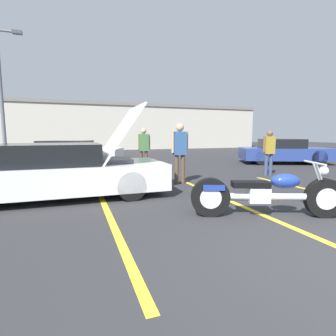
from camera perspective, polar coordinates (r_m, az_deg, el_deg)
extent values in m
cube|color=yellow|center=(4.76, -12.51, -10.50)|extent=(0.12, 5.32, 0.01)
cube|color=yellow|center=(5.69, 14.95, -7.63)|extent=(0.12, 5.32, 0.01)
cube|color=yellow|center=(7.47, 31.82, -4.93)|extent=(0.12, 5.32, 0.01)
cube|color=beige|center=(26.75, -13.82, 8.74)|extent=(32.00, 4.00, 4.40)
cube|color=slate|center=(26.89, -13.96, 13.11)|extent=(32.00, 4.20, 0.30)
cylinder|color=slate|center=(15.71, -32.55, 12.90)|extent=(0.18, 0.18, 6.56)
cylinder|color=slate|center=(16.28, -31.69, 24.02)|extent=(0.90, 0.10, 0.10)
cube|color=#4C4C51|center=(16.21, -29.99, 24.21)|extent=(0.44, 0.28, 0.16)
cylinder|color=black|center=(5.36, 30.94, -5.62)|extent=(0.70, 0.40, 0.69)
cylinder|color=black|center=(4.72, 9.18, -6.29)|extent=(0.70, 0.40, 0.69)
cylinder|color=silver|center=(5.36, 30.94, -5.62)|extent=(0.41, 0.30, 0.38)
cylinder|color=silver|center=(4.72, 9.18, -6.29)|extent=(0.41, 0.30, 0.38)
cylinder|color=silver|center=(4.95, 20.77, -5.85)|extent=(1.62, 0.73, 0.12)
cube|color=silver|center=(4.89, 19.13, -5.44)|extent=(0.42, 0.35, 0.28)
ellipsoid|color=navy|center=(5.00, 24.16, -2.61)|extent=(0.57, 0.44, 0.26)
cube|color=black|center=(4.81, 17.52, -3.40)|extent=(0.69, 0.48, 0.10)
cube|color=navy|center=(4.69, 9.83, -4.05)|extent=(0.43, 0.34, 0.10)
cylinder|color=silver|center=(5.25, 30.23, -2.22)|extent=(0.31, 0.18, 0.63)
cylinder|color=silver|center=(5.16, 29.27, 0.97)|extent=(0.29, 0.66, 0.04)
sphere|color=silver|center=(5.26, 30.81, -0.56)|extent=(0.16, 0.16, 0.16)
cylinder|color=silver|center=(4.94, 15.36, -6.37)|extent=(1.24, 0.56, 0.09)
cube|color=white|center=(6.54, -22.32, -1.79)|extent=(4.77, 1.98, 0.60)
cube|color=black|center=(6.49, -24.22, 2.78)|extent=(2.15, 1.77, 0.47)
cylinder|color=black|center=(5.81, -7.98, -3.93)|extent=(0.64, 0.22, 0.64)
cylinder|color=black|center=(7.48, -10.58, -1.45)|extent=(0.64, 0.22, 0.64)
cube|color=white|center=(6.53, -10.68, 7.26)|extent=(1.00, 1.80, 1.39)
cube|color=#4C4C51|center=(6.56, -10.95, 0.93)|extent=(0.61, 1.08, 0.28)
cube|color=white|center=(12.92, -20.48, 2.63)|extent=(4.96, 3.45, 0.63)
cube|color=black|center=(12.96, -21.33, 4.79)|extent=(2.55, 2.34, 0.35)
cylinder|color=black|center=(11.67, -15.53, 1.50)|extent=(0.67, 0.44, 0.63)
cylinder|color=black|center=(13.26, -13.38, 2.24)|extent=(0.67, 0.44, 0.63)
cylinder|color=black|center=(12.82, -27.75, 1.42)|extent=(0.67, 0.44, 0.63)
cylinder|color=black|center=(14.28, -24.46, 2.13)|extent=(0.67, 0.44, 0.63)
cube|color=navy|center=(14.33, 23.95, 2.87)|extent=(4.54, 3.35, 0.58)
cube|color=black|center=(14.25, 23.43, 4.94)|extent=(2.38, 2.27, 0.44)
cylinder|color=black|center=(14.09, 29.97, 1.92)|extent=(0.74, 0.49, 0.72)
cylinder|color=black|center=(15.57, 27.35, 2.51)|extent=(0.74, 0.49, 0.72)
cylinder|color=black|center=(13.16, 19.87, 2.15)|extent=(0.74, 0.49, 0.72)
cylinder|color=black|center=(14.74, 18.14, 2.73)|extent=(0.74, 0.49, 0.72)
cylinder|color=brown|center=(10.11, -5.84, 1.40)|extent=(0.12, 0.12, 0.82)
cylinder|color=brown|center=(10.16, -4.74, 1.44)|extent=(0.12, 0.12, 0.82)
cube|color=#4C7F47|center=(10.09, -5.34, 5.55)|extent=(0.36, 0.20, 0.65)
cylinder|color=tan|center=(10.04, -6.56, 5.71)|extent=(0.08, 0.08, 0.58)
cylinder|color=tan|center=(10.14, -4.13, 5.75)|extent=(0.08, 0.08, 0.58)
sphere|color=tan|center=(10.08, -5.37, 8.01)|extent=(0.22, 0.22, 0.22)
cylinder|color=brown|center=(7.68, 1.88, -0.31)|extent=(0.12, 0.12, 0.85)
cylinder|color=brown|center=(7.75, 3.25, -0.24)|extent=(0.12, 0.12, 0.85)
cube|color=#335B93|center=(7.65, 2.60, 5.41)|extent=(0.36, 0.20, 0.68)
cylinder|color=tan|center=(7.57, 1.05, 5.65)|extent=(0.08, 0.08, 0.61)
cylinder|color=tan|center=(7.74, 4.12, 5.67)|extent=(0.08, 0.08, 0.61)
sphere|color=tan|center=(7.65, 2.62, 8.80)|extent=(0.23, 0.23, 0.23)
cylinder|color=#38476B|center=(9.85, 20.57, 0.67)|extent=(0.12, 0.12, 0.77)
cylinder|color=#38476B|center=(9.98, 21.45, 0.71)|extent=(0.12, 0.12, 0.77)
cube|color=#B29933|center=(9.86, 21.19, 4.67)|extent=(0.36, 0.20, 0.61)
cylinder|color=brown|center=(9.72, 20.22, 4.86)|extent=(0.08, 0.08, 0.55)
cylinder|color=brown|center=(10.01, 22.16, 4.83)|extent=(0.08, 0.08, 0.55)
sphere|color=brown|center=(9.86, 21.30, 7.03)|extent=(0.21, 0.21, 0.21)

